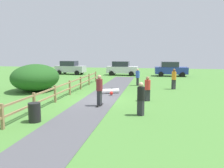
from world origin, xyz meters
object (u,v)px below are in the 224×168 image
at_px(bush_large, 36,77).
at_px(bystander_blue, 138,76).
at_px(bystander_black, 141,97).
at_px(parked_car_blue, 171,69).
at_px(skater_fallen, 109,91).
at_px(parked_car_white, 122,68).
at_px(skateboard_loose, 113,89).
at_px(trash_bin, 35,112).
at_px(bystander_red, 147,88).
at_px(bystander_orange, 174,78).
at_px(parked_car_silver, 70,68).
at_px(skater_riding, 99,89).

distance_m(bush_large, bystander_blue, 9.26).
height_order(bystander_black, parked_car_blue, parked_car_blue).
relative_size(skater_fallen, parked_car_white, 0.38).
bearing_deg(skateboard_loose, trash_bin, -102.14).
relative_size(bystander_blue, parked_car_blue, 0.38).
bearing_deg(bystander_red, skateboard_loose, 127.76).
distance_m(bystander_red, bystander_orange, 5.58).
xyz_separation_m(skater_fallen, bystander_black, (2.75, -5.49, 0.75)).
relative_size(bush_large, parked_car_silver, 1.03).
bearing_deg(skateboard_loose, bystander_red, -52.24).
relative_size(skateboard_loose, parked_car_white, 0.19).
bearing_deg(bystander_blue, bystander_orange, -25.85).
bearing_deg(skateboard_loose, bystander_blue, 56.50).
xyz_separation_m(bystander_black, parked_car_silver, (-11.20, 19.35, 0.01)).
distance_m(skater_riding, bystander_red, 3.40).
relative_size(bush_large, skater_fallen, 2.77).
distance_m(skater_fallen, bystander_red, 3.68).
relative_size(skateboard_loose, parked_car_silver, 0.18).
xyz_separation_m(skateboard_loose, bystander_black, (2.77, -7.34, 0.86)).
bearing_deg(bystander_black, bystander_blue, 94.96).
bearing_deg(bush_large, parked_car_white, 68.46).
bearing_deg(parked_car_blue, skater_riding, -106.75).
distance_m(bush_large, bystander_black, 10.74).
xyz_separation_m(skater_fallen, bystander_orange, (5.10, 3.13, 0.79)).
bearing_deg(bystander_black, parked_car_white, 100.79).
bearing_deg(bystander_red, bystander_black, -93.90).
relative_size(skater_fallen, bystander_blue, 0.99).
distance_m(bush_large, parked_car_blue, 18.01).
height_order(skateboard_loose, bystander_orange, bystander_orange).
relative_size(bush_large, bystander_blue, 2.75).
height_order(skater_riding, bystander_orange, skater_riding).
height_order(skater_fallen, parked_car_blue, parked_car_blue).
xyz_separation_m(skateboard_loose, parked_car_silver, (-8.43, 12.00, 0.87)).
bearing_deg(skater_fallen, parked_car_blue, 68.02).
bearing_deg(bystander_blue, bystander_red, -80.55).
bearing_deg(bystander_blue, parked_car_blue, 67.86).
bearing_deg(parked_car_blue, trash_bin, -109.66).
bearing_deg(bystander_black, trash_bin, -157.51).
distance_m(skater_fallen, parked_car_silver, 16.25).
distance_m(bystander_red, parked_car_silver, 19.58).
bearing_deg(skater_fallen, bystander_black, -63.40).
relative_size(bystander_red, bystander_orange, 0.91).
relative_size(bystander_blue, parked_car_white, 0.38).
bearing_deg(parked_car_white, skater_riding, -86.29).
height_order(bush_large, bystander_black, bush_large).
bearing_deg(parked_car_silver, parked_car_blue, -0.03).
xyz_separation_m(parked_car_blue, parked_car_white, (-6.52, 0.00, 0.00)).
xyz_separation_m(bystander_orange, parked_car_silver, (-13.55, 10.72, -0.03)).
height_order(skater_fallen, bystander_red, bystander_red).
bearing_deg(bystander_red, bystander_orange, 67.77).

